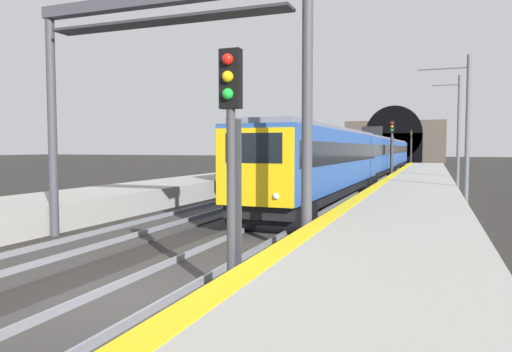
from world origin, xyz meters
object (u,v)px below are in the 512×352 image
overhead_signal_gantry (165,56)px  catenary_mast_far (467,129)px  railway_signal_mid (392,145)px  catenary_mast_near (458,132)px  train_adjacent_platform (348,153)px  railway_signal_far (411,144)px  railway_signal_near (231,150)px  train_main_approaching (372,155)px

overhead_signal_gantry → catenary_mast_far: 15.96m
railway_signal_mid → catenary_mast_near: bearing=31.3°
railway_signal_mid → overhead_signal_gantry: size_ratio=0.60×
train_adjacent_platform → overhead_signal_gantry: bearing=-177.4°
railway_signal_mid → railway_signal_far: size_ratio=0.91×
railway_signal_mid → catenary_mast_near: size_ratio=0.68×
railway_signal_near → overhead_signal_gantry: (4.13, 3.87, 2.67)m
railway_signal_near → catenary_mast_near: catenary_mast_near is taller
railway_signal_near → overhead_signal_gantry: 6.26m
train_main_approaching → train_adjacent_platform: train_adjacent_platform is taller
overhead_signal_gantry → train_adjacent_platform: bearing=2.8°
railway_signal_near → overhead_signal_gantry: bearing=-136.9°
railway_signal_mid → overhead_signal_gantry: (-30.27, 3.87, 2.34)m
overhead_signal_gantry → catenary_mast_far: bearing=-33.4°
train_main_approaching → overhead_signal_gantry: bearing=-3.3°
railway_signal_mid → catenary_mast_near: 9.43m
railway_signal_mid → catenary_mast_far: catenary_mast_far is taller
train_main_approaching → catenary_mast_near: (-8.32, -6.60, 1.71)m
train_main_approaching → catenary_mast_far: (-17.31, -6.58, 1.59)m
train_main_approaching → railway_signal_far: railway_signal_far is taller
train_main_approaching → catenary_mast_near: 10.76m
railway_signal_mid → railway_signal_far: railway_signal_far is taller
catenary_mast_far → train_main_approaching: bearing=20.8°
train_main_approaching → railway_signal_far: 36.09m
train_main_approaching → catenary_mast_far: catenary_mast_far is taller
railway_signal_near → catenary_mast_far: catenary_mast_far is taller
train_adjacent_platform → railway_signal_far: size_ratio=11.20×
overhead_signal_gantry → catenary_mast_near: bearing=-21.5°
catenary_mast_far → overhead_signal_gantry: bearing=146.6°
catenary_mast_far → railway_signal_near: bearing=164.4°
train_adjacent_platform → railway_signal_far: (23.03, -6.02, 1.15)m
railway_signal_mid → overhead_signal_gantry: overhead_signal_gantry is taller
railway_signal_far → overhead_signal_gantry: 66.74m
railway_signal_mid → overhead_signal_gantry: 30.61m
train_main_approaching → train_adjacent_platform: (13.01, 4.30, 0.07)m
overhead_signal_gantry → catenary_mast_near: catenary_mast_near is taller
catenary_mast_near → catenary_mast_far: size_ratio=1.04×
train_main_approaching → catenary_mast_far: size_ratio=7.88×
train_adjacent_platform → railway_signal_far: bearing=-14.9°
railway_signal_mid → train_main_approaching: bearing=-99.6°
railway_signal_far → overhead_signal_gantry: size_ratio=0.66×
railway_signal_mid → catenary_mast_far: size_ratio=0.71×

